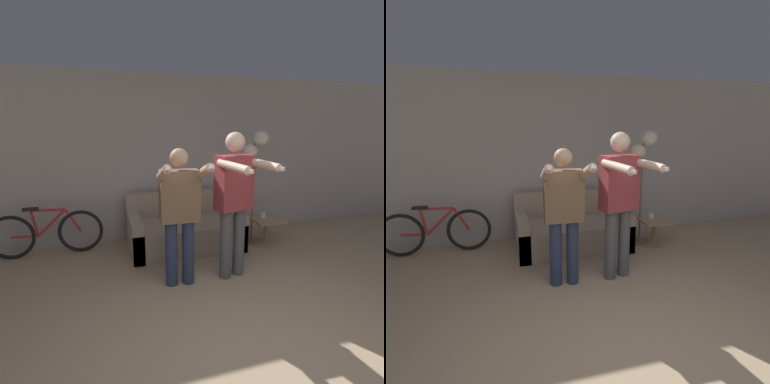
# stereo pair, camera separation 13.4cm
# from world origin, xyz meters

# --- Properties ---
(wall_back) EXTENTS (10.00, 0.05, 2.60)m
(wall_back) POSITION_xyz_m (0.00, 3.20, 1.30)
(wall_back) COLOR #B7B2A8
(wall_back) RESTS_ON ground_plane
(couch) EXTENTS (1.65, 0.93, 0.79)m
(couch) POSITION_xyz_m (0.06, 2.63, 0.26)
(couch) COLOR tan
(couch) RESTS_ON ground_plane
(person_left) EXTENTS (0.53, 0.67, 1.58)m
(person_left) POSITION_xyz_m (-0.29, 1.54, 0.91)
(person_left) COLOR #2D3856
(person_left) RESTS_ON ground_plane
(person_right) EXTENTS (0.58, 0.74, 1.74)m
(person_right) POSITION_xyz_m (0.37, 1.55, 1.01)
(person_right) COLOR #56565B
(person_right) RESTS_ON ground_plane
(cat) EXTENTS (0.52, 0.14, 0.18)m
(cat) POSITION_xyz_m (0.13, 2.98, 0.87)
(cat) COLOR silver
(cat) RESTS_ON couch
(floor_lamp) EXTENTS (0.41, 0.32, 1.75)m
(floor_lamp) POSITION_xyz_m (1.15, 2.52, 1.38)
(floor_lamp) COLOR #756047
(floor_lamp) RESTS_ON ground_plane
(side_table) EXTENTS (0.46, 0.46, 0.40)m
(side_table) POSITION_xyz_m (1.32, 2.37, 0.29)
(side_table) COLOR #A38460
(side_table) RESTS_ON ground_plane
(cup) EXTENTS (0.08, 0.08, 0.08)m
(cup) POSITION_xyz_m (1.29, 2.43, 0.44)
(cup) COLOR silver
(cup) RESTS_ON side_table
(bicycle) EXTENTS (1.53, 0.07, 0.71)m
(bicycle) POSITION_xyz_m (-1.88, 2.89, 0.33)
(bicycle) COLOR black
(bicycle) RESTS_ON ground_plane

